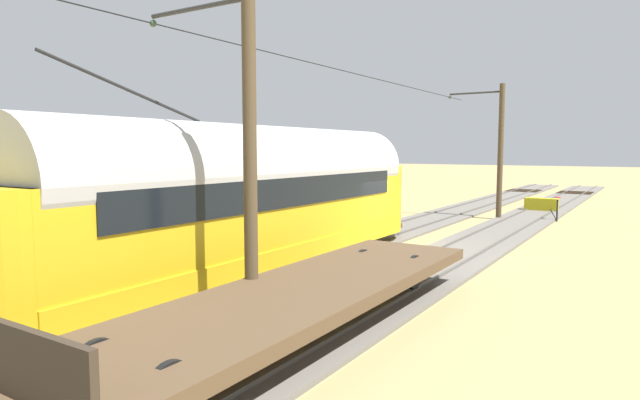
% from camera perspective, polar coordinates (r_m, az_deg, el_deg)
% --- Properties ---
extents(ground_plane, '(220.00, 220.00, 0.00)m').
position_cam_1_polar(ground_plane, '(19.10, 8.10, -5.55)').
color(ground_plane, '#9E8956').
extents(track_streetcar_siding, '(2.80, 80.00, 0.18)m').
position_cam_1_polar(track_streetcar_siding, '(18.67, 14.15, -5.75)').
color(track_streetcar_siding, '#666059').
rests_on(track_streetcar_siding, ground).
extents(track_adjacent_siding, '(2.80, 80.00, 0.18)m').
position_cam_1_polar(track_adjacent_siding, '(20.26, 3.28, -4.72)').
color(track_adjacent_siding, '#666059').
rests_on(track_adjacent_siding, ground).
extents(vintage_streetcar, '(2.65, 16.72, 5.28)m').
position_cam_1_polar(vintage_streetcar, '(15.35, -6.92, 0.30)').
color(vintage_streetcar, gold).
rests_on(vintage_streetcar, ground).
extents(flatcar_adjacent, '(2.80, 11.16, 1.60)m').
position_cam_1_polar(flatcar_adjacent, '(10.29, -2.53, -10.11)').
color(flatcar_adjacent, brown).
rests_on(flatcar_adjacent, ground).
extents(catenary_pole_foreground, '(2.97, 0.28, 6.96)m').
position_cam_1_polar(catenary_pole_foreground, '(29.15, 18.53, 5.20)').
color(catenary_pole_foreground, '#4C3D28').
rests_on(catenary_pole_foreground, ground).
extents(catenary_pole_mid_near, '(2.97, 0.28, 6.96)m').
position_cam_1_polar(catenary_pole_mid_near, '(10.90, -7.82, 5.55)').
color(catenary_pole_mid_near, '#4C3D28').
rests_on(catenary_pole_mid_near, ground).
extents(overhead_wire_run, '(2.76, 43.93, 0.18)m').
position_cam_1_polar(overhead_wire_run, '(13.55, -14.62, 17.19)').
color(overhead_wire_run, black).
rests_on(overhead_wire_run, ground).
extents(switch_stand, '(0.50, 0.30, 1.24)m').
position_cam_1_polar(switch_stand, '(29.37, 23.94, -0.75)').
color(switch_stand, black).
rests_on(switch_stand, ground).
extents(spare_tie_stack, '(2.40, 2.40, 0.54)m').
position_cam_1_polar(spare_tie_stack, '(23.22, -1.43, -2.87)').
color(spare_tie_stack, '#382819').
rests_on(spare_tie_stack, ground).
extents(track_end_bumper, '(1.80, 0.60, 0.80)m').
position_cam_1_polar(track_end_bumper, '(33.58, 22.52, -0.50)').
color(track_end_bumper, '#B2A519').
rests_on(track_end_bumper, ground).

